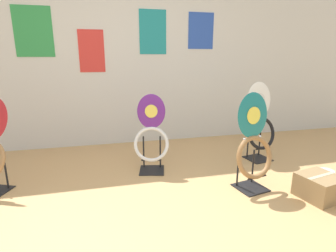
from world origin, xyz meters
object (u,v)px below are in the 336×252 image
(toilet_seat_display_teal_sax, at_px, (254,148))
(storage_box, at_px, (319,187))
(toilet_seat_display_purple_note, at_px, (151,138))
(toilet_seat_display_white_plain, at_px, (260,125))
(paint_can, at_px, (325,177))

(toilet_seat_display_teal_sax, distance_m, storage_box, 0.69)
(toilet_seat_display_purple_note, distance_m, storage_box, 1.74)
(toilet_seat_display_white_plain, xyz_separation_m, paint_can, (0.25, -0.83, -0.36))
(toilet_seat_display_teal_sax, height_order, toilet_seat_display_white_plain, toilet_seat_display_white_plain)
(toilet_seat_display_white_plain, bearing_deg, storage_box, -89.20)
(toilet_seat_display_white_plain, distance_m, paint_can, 0.94)
(toilet_seat_display_purple_note, relative_size, paint_can, 4.92)
(toilet_seat_display_purple_note, height_order, storage_box, toilet_seat_display_purple_note)
(toilet_seat_display_teal_sax, distance_m, toilet_seat_display_purple_note, 1.11)
(storage_box, bearing_deg, toilet_seat_display_purple_note, 145.51)
(toilet_seat_display_purple_note, xyz_separation_m, paint_can, (1.65, -0.79, -0.30))
(paint_can, bearing_deg, toilet_seat_display_white_plain, 106.78)
(toilet_seat_display_white_plain, height_order, paint_can, toilet_seat_display_white_plain)
(storage_box, bearing_deg, paint_can, 36.89)
(toilet_seat_display_teal_sax, relative_size, toilet_seat_display_purple_note, 1.09)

